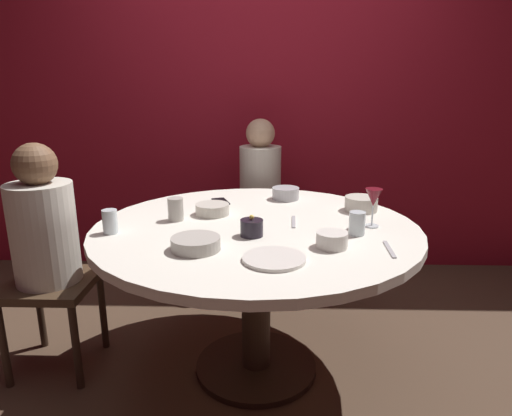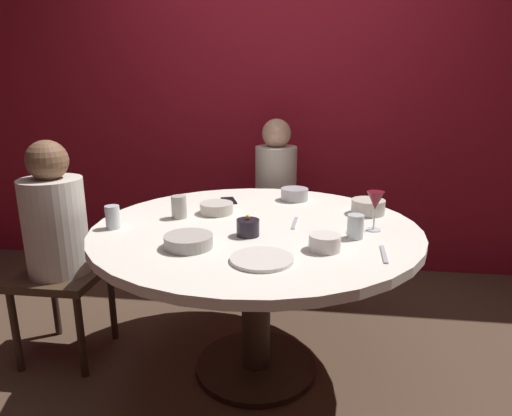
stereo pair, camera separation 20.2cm
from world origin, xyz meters
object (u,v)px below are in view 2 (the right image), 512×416
at_px(cup_by_left_diner, 113,217).
at_px(cup_by_right_diner, 179,207).
at_px(dining_table, 256,253).
at_px(bowl_serving_large, 294,194).
at_px(bowl_rice_portion, 217,208).
at_px(seated_diner_left, 56,228).
at_px(candle_holder, 248,228).
at_px(bowl_small_white, 189,241).
at_px(cell_phone, 229,201).
at_px(bowl_salad_center, 325,242).
at_px(dinner_plate, 262,259).
at_px(bowl_sauce_side, 368,207).
at_px(wine_glass, 375,202).
at_px(seated_diner_back, 276,185).
at_px(cup_near_candle, 355,226).

distance_m(cup_by_left_diner, cup_by_right_diner, 0.31).
distance_m(dining_table, bowl_serving_large, 0.53).
bearing_deg(bowl_rice_portion, bowl_serving_large, 40.43).
bearing_deg(cup_by_left_diner, seated_diner_left, 159.80).
bearing_deg(bowl_rice_portion, candle_holder, -57.06).
bearing_deg(bowl_small_white, cell_phone, 88.41).
bearing_deg(bowl_salad_center, bowl_rice_portion, 139.66).
xyz_separation_m(dinner_plate, bowl_serving_large, (0.07, 0.91, 0.03)).
xyz_separation_m(cell_phone, bowl_sauce_side, (0.73, -0.15, 0.03)).
bearing_deg(bowl_sauce_side, wine_glass, -90.72).
distance_m(seated_diner_back, cup_near_candle, 1.24).
bearing_deg(bowl_sauce_side, bowl_small_white, -142.52).
xyz_separation_m(wine_glass, cup_by_left_diner, (-1.15, -0.12, -0.08)).
distance_m(seated_diner_back, bowl_salad_center, 1.35).
relative_size(bowl_serving_large, cup_by_left_diner, 1.44).
height_order(wine_glass, bowl_sauce_side, wine_glass).
xyz_separation_m(bowl_salad_center, bowl_rice_portion, (-0.53, 0.45, -0.00)).
relative_size(seated_diner_back, cell_phone, 8.32).
bearing_deg(bowl_small_white, cup_by_left_diner, 154.65).
bearing_deg(bowl_sauce_side, seated_diner_left, -170.58).
xyz_separation_m(seated_diner_back, bowl_sauce_side, (0.53, -0.78, 0.08)).
distance_m(bowl_small_white, cup_by_right_diner, 0.42).
xyz_separation_m(seated_diner_left, cell_phone, (0.79, 0.40, 0.06)).
xyz_separation_m(bowl_serving_large, cup_by_left_diner, (-0.78, -0.62, 0.02)).
relative_size(seated_diner_left, bowl_serving_large, 7.50).
distance_m(seated_diner_back, wine_glass, 1.18).
height_order(seated_diner_back, candle_holder, seated_diner_back).
xyz_separation_m(cell_phone, cup_by_left_diner, (-0.42, -0.54, 0.05)).
height_order(dining_table, cup_near_candle, cup_near_candle).
bearing_deg(cup_by_left_diner, bowl_rice_portion, 36.34).
bearing_deg(bowl_serving_large, bowl_small_white, -115.14).
bearing_deg(cell_phone, dining_table, 96.63).
height_order(bowl_salad_center, cup_near_candle, cup_near_candle).
relative_size(seated_diner_back, cup_by_right_diner, 10.74).
height_order(seated_diner_left, bowl_salad_center, seated_diner_left).
distance_m(cell_phone, bowl_small_white, 0.73).
relative_size(wine_glass, bowl_sauce_side, 1.07).
bearing_deg(cup_by_right_diner, wine_glass, -4.63).
relative_size(seated_diner_left, bowl_rice_portion, 6.82).
distance_m(seated_diner_back, cup_by_right_diner, 1.05).
relative_size(cell_phone, bowl_serving_large, 0.93).
bearing_deg(cell_phone, bowl_serving_large, 171.95).
bearing_deg(bowl_salad_center, bowl_serving_large, 101.42).
distance_m(cell_phone, bowl_salad_center, 0.86).
distance_m(candle_holder, cup_near_candle, 0.45).
bearing_deg(cup_by_right_diner, cell_phone, 62.67).
relative_size(bowl_rice_portion, cup_near_candle, 1.65).
bearing_deg(wine_glass, dining_table, 178.66).
distance_m(dinner_plate, bowl_small_white, 0.32).
relative_size(candle_holder, cup_near_candle, 0.96).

